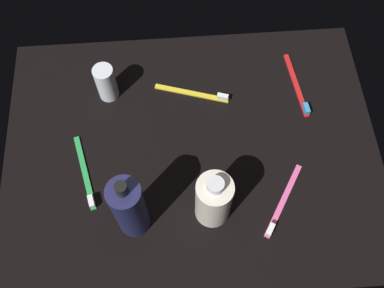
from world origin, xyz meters
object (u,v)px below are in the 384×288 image
(toothbrush_red, at_px, (298,88))
(toothbrush_green, at_px, (86,176))
(toothbrush_yellow, at_px, (196,93))
(toothbrush_pink, at_px, (282,204))
(lotion_bottle, at_px, (129,208))
(deodorant_stick, at_px, (106,83))
(bodywash_bottle, at_px, (213,200))

(toothbrush_red, xyz_separation_m, toothbrush_green, (0.50, 0.19, 0.00))
(toothbrush_yellow, relative_size, toothbrush_pink, 1.10)
(toothbrush_red, distance_m, toothbrush_green, 0.54)
(lotion_bottle, relative_size, deodorant_stick, 2.19)
(deodorant_stick, xyz_separation_m, toothbrush_pink, (-0.37, 0.30, -0.04))
(toothbrush_yellow, bearing_deg, bodywash_bottle, 92.10)
(bodywash_bottle, xyz_separation_m, toothbrush_pink, (-0.15, -0.00, -0.07))
(toothbrush_yellow, bearing_deg, toothbrush_green, 36.94)
(deodorant_stick, bearing_deg, toothbrush_red, 177.56)
(toothbrush_pink, bearing_deg, toothbrush_red, -106.69)
(toothbrush_pink, bearing_deg, lotion_bottle, 2.49)
(lotion_bottle, distance_m, toothbrush_red, 0.50)
(bodywash_bottle, xyz_separation_m, toothbrush_green, (0.27, -0.10, -0.07))
(toothbrush_yellow, bearing_deg, toothbrush_red, 179.49)
(lotion_bottle, relative_size, bodywash_bottle, 1.30)
(deodorant_stick, distance_m, toothbrush_green, 0.22)
(bodywash_bottle, bearing_deg, deodorant_stick, -54.69)
(deodorant_stick, xyz_separation_m, toothbrush_yellow, (-0.21, 0.02, -0.04))
(toothbrush_yellow, height_order, toothbrush_green, same)
(deodorant_stick, relative_size, toothbrush_pink, 0.61)
(toothbrush_yellow, distance_m, toothbrush_green, 0.32)
(bodywash_bottle, height_order, toothbrush_pink, bodywash_bottle)
(deodorant_stick, height_order, toothbrush_yellow, deodorant_stick)
(bodywash_bottle, height_order, toothbrush_yellow, bodywash_bottle)
(toothbrush_green, bearing_deg, toothbrush_red, -159.14)
(lotion_bottle, xyz_separation_m, deodorant_stick, (0.06, -0.32, -0.05))
(toothbrush_yellow, distance_m, toothbrush_red, 0.24)
(deodorant_stick, xyz_separation_m, toothbrush_green, (0.05, 0.21, -0.04))
(toothbrush_red, relative_size, toothbrush_pink, 1.13)
(lotion_bottle, height_order, toothbrush_yellow, lotion_bottle)
(toothbrush_yellow, xyz_separation_m, toothbrush_green, (0.26, 0.19, 0.00))
(toothbrush_yellow, distance_m, toothbrush_pink, 0.33)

